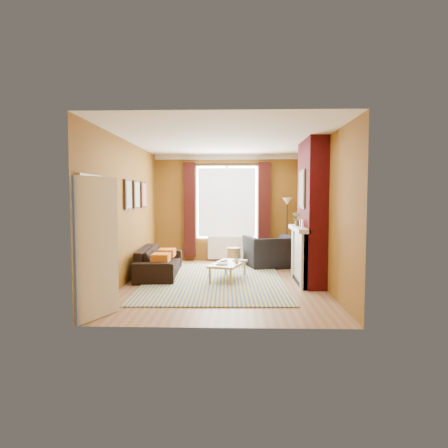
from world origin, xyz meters
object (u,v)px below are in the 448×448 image
(sofa, at_px, (159,261))
(wicker_stool, at_px, (234,256))
(coffee_table, at_px, (228,265))
(floor_lamp, at_px, (287,212))
(armchair, at_px, (271,251))

(sofa, bearing_deg, wicker_stool, -53.33)
(coffee_table, distance_m, wicker_stool, 1.80)
(floor_lamp, bearing_deg, armchair, -126.55)
(armchair, xyz_separation_m, floor_lamp, (0.46, 0.63, 0.95))
(sofa, distance_m, floor_lamp, 3.57)
(sofa, distance_m, wicker_stool, 2.09)
(wicker_stool, xyz_separation_m, floor_lamp, (1.37, 0.36, 1.11))
(coffee_table, xyz_separation_m, floor_lamp, (1.47, 2.16, 1.00))
(sofa, height_order, floor_lamp, floor_lamp)
(coffee_table, bearing_deg, sofa, -179.18)
(sofa, xyz_separation_m, floor_lamp, (2.97, 1.71, 1.02))
(sofa, relative_size, floor_lamp, 1.24)
(coffee_table, bearing_deg, wicker_stool, 104.24)
(coffee_table, height_order, floor_lamp, floor_lamp)
(sofa, relative_size, coffee_table, 1.76)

